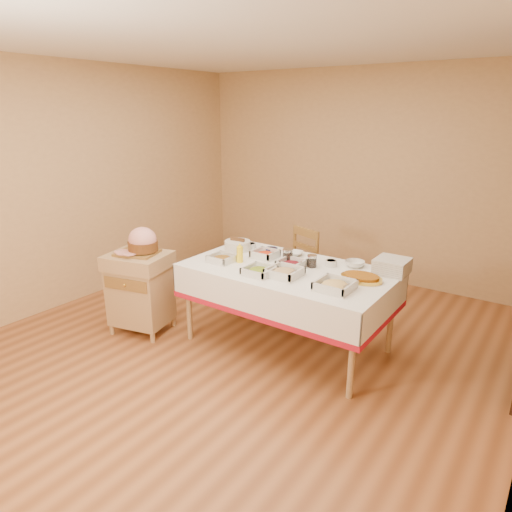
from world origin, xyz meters
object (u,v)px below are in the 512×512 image
Objects in this scene: preserve_jar_right at (312,262)px; bread_basket at (238,245)px; mustard_bottle at (240,254)px; plate_stack at (392,266)px; brass_platter at (361,278)px; butcher_cart at (140,288)px; dining_table at (288,285)px; dining_chair at (295,271)px; ham_on_board at (142,243)px; preserve_jar_left at (288,256)px.

preserve_jar_right is 0.86m from bread_basket.
preserve_jar_right is 0.66m from mustard_bottle.
preserve_jar_right is 0.41× the size of plate_stack.
mustard_bottle reaches higher than brass_platter.
preserve_jar_right is at bearing 25.42° from butcher_cart.
dining_table is 6.79× the size of plate_stack.
dining_chair reaches higher than butcher_cart.
dining_table is 7.07× the size of bread_basket.
ham_on_board is 1.46× the size of plate_stack.
preserve_jar_right is at bearing 23.63° from mustard_bottle.
preserve_jar_left is (1.24, 0.70, 0.37)m from butcher_cart.
dining_table is 16.57× the size of preserve_jar_right.
preserve_jar_left is at bearing -164.14° from plate_stack.
butcher_cart is 7.20× the size of preserve_jar_right.
bread_basket is at bearing 49.41° from butcher_cart.
preserve_jar_left is at bearing 122.29° from dining_table.
brass_platter is (1.09, 0.20, -0.06)m from mustard_bottle.
dining_chair is at bearing 112.91° from preserve_jar_left.
dining_chair is 0.71m from bread_basket.
mustard_bottle is at bearing -165.58° from dining_table.
preserve_jar_left is 0.48× the size of bread_basket.
dining_chair reaches higher than preserve_jar_right.
dining_chair is (-0.32, 0.68, -0.13)m from dining_table.
butcher_cart is at bearing -129.36° from dining_chair.
plate_stack is 0.77× the size of brass_platter.
dining_chair is 0.68m from preserve_jar_left.
dining_chair is 1.61m from ham_on_board.
dining_chair is 4.98× the size of mustard_bottle.
plate_stack reaches higher than preserve_jar_right.
dining_chair reaches higher than dining_table.
dining_table is at bearing -153.72° from plate_stack.
plate_stack is at bearing 23.79° from ham_on_board.
dining_chair is at bearing 51.04° from ham_on_board.
dining_table is 0.91m from plate_stack.
dining_table is 5.23× the size of brass_platter.
butcher_cart is 1.60m from dining_chair.
plate_stack is at bearing 24.09° from butcher_cart.
dining_table is at bearing 22.75° from butcher_cart.
dining_table is at bearing -57.71° from preserve_jar_left.
ham_on_board reaches higher than dining_chair.
dining_table is at bearing -172.15° from brass_platter.
bread_basket is (-0.61, 0.04, -0.01)m from preserve_jar_left.
dining_chair is 7.34× the size of preserve_jar_left.
preserve_jar_right is 0.43× the size of bread_basket.
ham_on_board reaches higher than bread_basket.
mustard_bottle reaches higher than preserve_jar_left.
dining_chair is at bearing 80.70° from mustard_bottle.
butcher_cart is (-1.33, -0.56, -0.15)m from dining_table.
bread_basket is 1.35m from brass_platter.
preserve_jar_left is at bearing -178.14° from preserve_jar_right.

